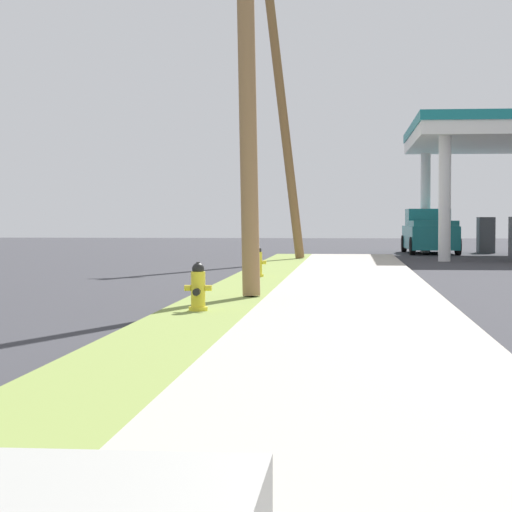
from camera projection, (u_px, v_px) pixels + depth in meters
name	position (u px, v px, depth m)	size (l,w,h in m)	color
fire_hydrant_second	(198.00, 290.00, 15.69)	(0.42, 0.38, 0.74)	yellow
fire_hydrant_third	(258.00, 263.00, 24.92)	(0.42, 0.37, 0.74)	yellow
utility_pole_midground	(246.00, 21.00, 18.79)	(0.76, 1.71, 9.87)	#937047
utility_pole_background	(282.00, 109.00, 35.94)	(2.04, 1.32, 10.32)	olive
truck_teal_at_forecourt	(430.00, 233.00, 45.30)	(2.27, 5.46, 1.97)	#197075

